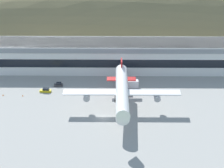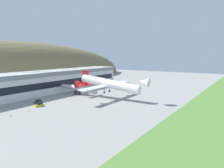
{
  "view_description": "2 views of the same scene",
  "coord_description": "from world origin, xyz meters",
  "views": [
    {
      "loc": [
        4.17,
        -115.55,
        62.26
      ],
      "look_at": [
        2.94,
        7.75,
        9.65
      ],
      "focal_mm": 60.0,
      "sensor_mm": 36.0,
      "label": 1
    },
    {
      "loc": [
        -86.71,
        -57.48,
        23.16
      ],
      "look_at": [
        4.59,
        1.46,
        8.42
      ],
      "focal_mm": 35.0,
      "sensor_mm": 36.0,
      "label": 2
    }
  ],
  "objects": [
    {
      "name": "jetway_0",
      "position": [
        7.46,
        29.91,
        3.99
      ],
      "size": [
        3.38,
        17.3,
        5.43
      ],
      "color": "silver",
      "rests_on": "ground_plane"
    },
    {
      "name": "cargo_airplane",
      "position": [
        6.49,
        5.18,
        7.96
      ],
      "size": [
        41.81,
        44.99,
        11.45
      ],
      "color": "white"
    },
    {
      "name": "service_car_0",
      "position": [
        -19.65,
        27.98,
        0.66
      ],
      "size": [
        3.76,
        2.05,
        1.61
      ],
      "color": "#333338",
      "rests_on": "ground_plane"
    },
    {
      "name": "traffic_cone_1",
      "position": [
        -40.32,
        18.3,
        0.28
      ],
      "size": [
        0.52,
        0.52,
        0.58
      ],
      "color": "orange",
      "rests_on": "ground_plane"
    },
    {
      "name": "service_car_1",
      "position": [
        -24.05,
        21.9,
        0.68
      ],
      "size": [
        4.6,
        2.21,
        1.63
      ],
      "color": "gold",
      "rests_on": "ground_plane"
    },
    {
      "name": "fuel_truck",
      "position": [
        9.61,
        26.88,
        1.47
      ],
      "size": [
        8.49,
        3.05,
        3.06
      ],
      "color": "#333338",
      "rests_on": "ground_plane"
    },
    {
      "name": "terminal_building",
      "position": [
        5.52,
        48.41,
        7.41
      ],
      "size": [
        120.99,
        19.08,
        13.09
      ],
      "color": "white",
      "rests_on": "ground_plane"
    },
    {
      "name": "traffic_cone_0",
      "position": [
        -32.43,
        17.84,
        0.28
      ],
      "size": [
        0.52,
        0.52,
        0.58
      ],
      "color": "orange",
      "rests_on": "ground_plane"
    },
    {
      "name": "grass_strip_foreground",
      "position": [
        0.0,
        -45.7,
        0.04
      ],
      "size": [
        360.53,
        27.0,
        0.08
      ],
      "primitive_type": "cube",
      "color": "#568438",
      "rests_on": "ground_plane"
    },
    {
      "name": "hill_backdrop",
      "position": [
        20.78,
        107.61,
        0.0
      ],
      "size": [
        299.02,
        71.98,
        68.33
      ],
      "primitive_type": "ellipsoid",
      "color": "olive",
      "rests_on": "ground_plane"
    },
    {
      "name": "ground_plane",
      "position": [
        0.0,
        0.0,
        0.0
      ],
      "size": [
        400.59,
        400.59,
        0.0
      ],
      "primitive_type": "plane",
      "color": "gray"
    }
  ]
}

